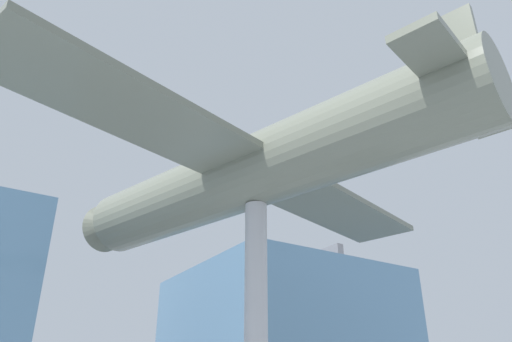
# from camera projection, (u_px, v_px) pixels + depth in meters

# --- Properties ---
(support_pylon_central) EXTENTS (0.58, 0.58, 6.56)m
(support_pylon_central) POSITION_uv_depth(u_px,v_px,m) (256.00, 330.00, 12.13)
(support_pylon_central) COLOR #B7B7BC
(support_pylon_central) RESTS_ON ground_plane
(suspended_airplane) EXTENTS (15.08, 14.37, 3.11)m
(suspended_airplane) POSITION_uv_depth(u_px,v_px,m) (251.00, 173.00, 14.12)
(suspended_airplane) COLOR slate
(suspended_airplane) RESTS_ON support_pylon_central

